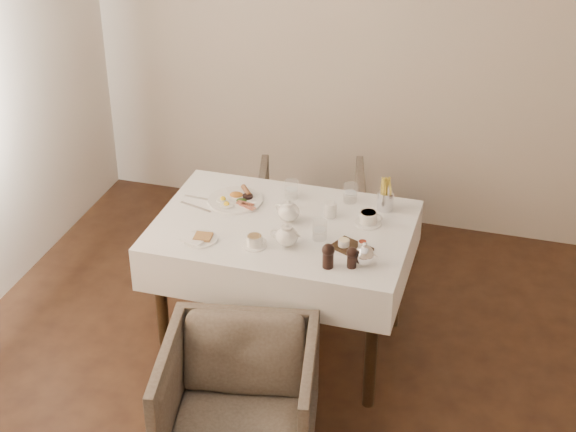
% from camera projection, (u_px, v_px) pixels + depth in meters
% --- Properties ---
extents(table, '(1.28, 0.88, 0.75)m').
position_uv_depth(table, '(283.00, 244.00, 4.48)').
color(table, black).
rests_on(table, ground).
extents(armchair_near, '(0.79, 0.80, 0.63)m').
position_uv_depth(armchair_near, '(239.00, 403.00, 3.93)').
color(armchair_near, '#453B33').
rests_on(armchair_near, ground).
extents(armchair_far, '(0.78, 0.79, 0.59)m').
position_uv_depth(armchair_far, '(311.00, 218.00, 5.38)').
color(armchair_far, '#453B33').
rests_on(armchair_far, ground).
extents(breakfast_plate, '(0.29, 0.29, 0.04)m').
position_uv_depth(breakfast_plate, '(236.00, 199.00, 4.62)').
color(breakfast_plate, white).
rests_on(breakfast_plate, table).
extents(side_plate, '(0.18, 0.17, 0.02)m').
position_uv_depth(side_plate, '(199.00, 239.00, 4.28)').
color(side_plate, white).
rests_on(side_plate, table).
extents(teapot_centre, '(0.18, 0.16, 0.12)m').
position_uv_depth(teapot_centre, '(289.00, 210.00, 4.42)').
color(teapot_centre, white).
rests_on(teapot_centre, table).
extents(teapot_front, '(0.15, 0.12, 0.12)m').
position_uv_depth(teapot_front, '(287.00, 235.00, 4.21)').
color(teapot_front, white).
rests_on(teapot_front, table).
extents(creamer, '(0.07, 0.07, 0.07)m').
position_uv_depth(creamer, '(330.00, 209.00, 4.47)').
color(creamer, white).
rests_on(creamer, table).
extents(teacup_near, '(0.12, 0.12, 0.06)m').
position_uv_depth(teacup_near, '(254.00, 241.00, 4.22)').
color(teacup_near, white).
rests_on(teacup_near, table).
extents(teacup_far, '(0.14, 0.14, 0.07)m').
position_uv_depth(teacup_far, '(368.00, 218.00, 4.41)').
color(teacup_far, white).
rests_on(teacup_far, table).
extents(glass_left, '(0.08, 0.08, 0.10)m').
position_uv_depth(glass_left, '(291.00, 190.00, 4.63)').
color(glass_left, silver).
rests_on(glass_left, table).
extents(glass_mid, '(0.09, 0.09, 0.10)m').
position_uv_depth(glass_mid, '(320.00, 230.00, 4.27)').
color(glass_mid, silver).
rests_on(glass_mid, table).
extents(glass_right, '(0.09, 0.09, 0.10)m').
position_uv_depth(glass_right, '(350.00, 193.00, 4.60)').
color(glass_right, silver).
rests_on(glass_right, table).
extents(condiment_board, '(0.21, 0.18, 0.05)m').
position_uv_depth(condiment_board, '(351.00, 247.00, 4.21)').
color(condiment_board, black).
rests_on(condiment_board, table).
extents(pepper_mill_left, '(0.07, 0.07, 0.12)m').
position_uv_depth(pepper_mill_left, '(328.00, 256.00, 4.05)').
color(pepper_mill_left, black).
rests_on(pepper_mill_left, table).
extents(pepper_mill_right, '(0.07, 0.07, 0.11)m').
position_uv_depth(pepper_mill_right, '(352.00, 257.00, 4.05)').
color(pepper_mill_right, black).
rests_on(pepper_mill_right, table).
extents(silver_pot, '(0.13, 0.11, 0.12)m').
position_uv_depth(silver_pot, '(364.00, 254.00, 4.06)').
color(silver_pot, white).
rests_on(silver_pot, table).
extents(fries_cup, '(0.08, 0.08, 0.18)m').
position_uv_depth(fries_cup, '(386.00, 196.00, 4.51)').
color(fries_cup, silver).
rests_on(fries_cup, table).
extents(cutlery_fork, '(0.20, 0.03, 0.00)m').
position_uv_depth(cutlery_fork, '(202.00, 199.00, 4.64)').
color(cutlery_fork, silver).
rests_on(cutlery_fork, table).
extents(cutlery_knife, '(0.19, 0.07, 0.00)m').
position_uv_depth(cutlery_knife, '(196.00, 207.00, 4.57)').
color(cutlery_knife, silver).
rests_on(cutlery_knife, table).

